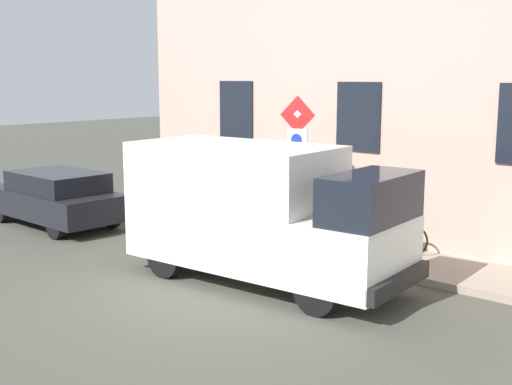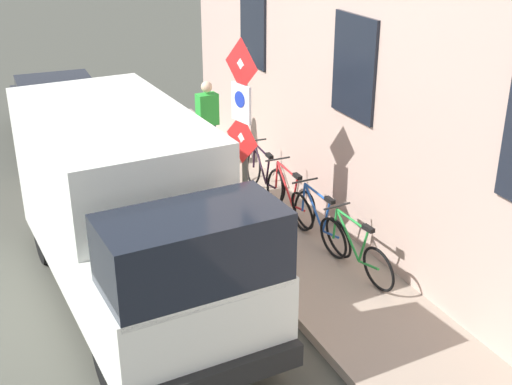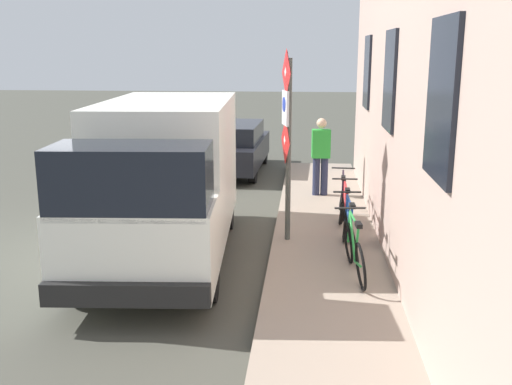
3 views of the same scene
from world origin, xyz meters
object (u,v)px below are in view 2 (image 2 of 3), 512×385
(parked_hatchback, at_px, (59,111))
(bicycle_red, at_px, (290,196))
(sign_post_stacked, at_px, (242,120))
(pedestrian, at_px, (208,121))
(delivery_van, at_px, (129,209))
(bicycle_green, at_px, (355,250))
(bicycle_black, at_px, (264,175))
(bicycle_blue, at_px, (319,221))

(parked_hatchback, height_order, bicycle_red, parked_hatchback)
(sign_post_stacked, distance_m, bicycle_red, 1.98)
(bicycle_red, bearing_deg, pedestrian, 7.76)
(delivery_van, xyz_separation_m, bicycle_green, (2.96, -0.95, -0.82))
(bicycle_green, height_order, bicycle_black, same)
(parked_hatchback, xyz_separation_m, pedestrian, (2.41, -2.99, 0.34))
(delivery_van, bearing_deg, bicycle_green, 68.55)
(bicycle_black, bearing_deg, parked_hatchback, 33.61)
(bicycle_green, distance_m, bicycle_black, 3.09)
(sign_post_stacked, bearing_deg, delivery_van, -161.65)
(delivery_van, relative_size, bicycle_red, 3.18)
(delivery_van, bearing_deg, bicycle_black, 122.11)
(bicycle_green, xyz_separation_m, pedestrian, (-0.40, 4.86, 0.56))
(pedestrian, bearing_deg, delivery_van, 142.49)
(sign_post_stacked, height_order, parked_hatchback, sign_post_stacked)
(bicycle_black, bearing_deg, bicycle_blue, -176.96)
(delivery_van, xyz_separation_m, pedestrian, (2.56, 3.91, -0.26))
(delivery_van, xyz_separation_m, bicycle_red, (2.96, 1.11, -0.82))
(bicycle_red, bearing_deg, bicycle_blue, 179.61)
(sign_post_stacked, distance_m, delivery_van, 2.16)
(pedestrian, bearing_deg, bicycle_green, -179.59)
(delivery_van, relative_size, parked_hatchback, 1.35)
(parked_hatchback, xyz_separation_m, bicycle_red, (2.81, -5.79, -0.22))
(parked_hatchback, xyz_separation_m, bicycle_black, (2.81, -4.76, -0.22))
(sign_post_stacked, relative_size, bicycle_green, 1.79)
(sign_post_stacked, distance_m, bicycle_blue, 2.00)
(sign_post_stacked, xyz_separation_m, pedestrian, (0.65, 3.28, -1.05))
(bicycle_green, bearing_deg, bicycle_black, -5.53)
(bicycle_blue, bearing_deg, bicycle_black, -2.86)
(delivery_van, bearing_deg, pedestrian, 143.08)
(sign_post_stacked, bearing_deg, bicycle_green, -56.35)
(bicycle_green, height_order, bicycle_blue, same)
(bicycle_blue, relative_size, bicycle_black, 1.00)
(parked_hatchback, bearing_deg, pedestrian, -139.40)
(delivery_van, bearing_deg, sign_post_stacked, 104.65)
(delivery_van, height_order, pedestrian, delivery_van)
(pedestrian, bearing_deg, bicycle_red, -176.16)
(delivery_van, relative_size, bicycle_black, 3.18)
(delivery_van, height_order, bicycle_blue, delivery_van)
(delivery_van, distance_m, bicycle_black, 3.75)
(delivery_van, distance_m, bicycle_blue, 3.08)
(parked_hatchback, distance_m, bicycle_black, 5.53)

